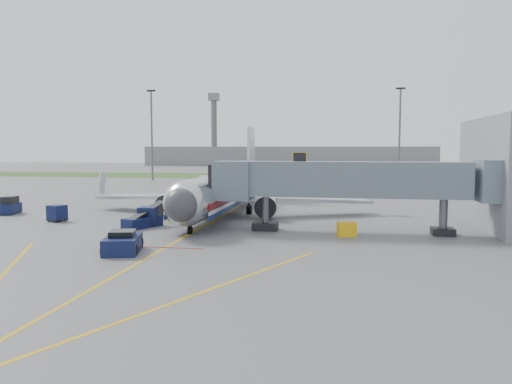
% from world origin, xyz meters
% --- Properties ---
extents(ground, '(400.00, 400.00, 0.00)m').
position_xyz_m(ground, '(0.00, 0.00, 0.00)').
color(ground, '#565659').
rests_on(ground, ground).
extents(grass_strip, '(300.00, 25.00, 0.01)m').
position_xyz_m(grass_strip, '(0.00, 90.00, 0.01)').
color(grass_strip, '#2D4C1E').
rests_on(grass_strip, ground).
extents(apron_markings, '(21.52, 50.00, 0.01)m').
position_xyz_m(apron_markings, '(0.00, -7.40, 0.00)').
color(apron_markings, gold).
rests_on(apron_markings, ground).
extents(airliner, '(32.10, 35.67, 10.25)m').
position_xyz_m(airliner, '(0.00, 15.25, 2.65)').
color(airliner, silver).
rests_on(airliner, ground).
extents(jet_bridge, '(25.30, 4.00, 6.90)m').
position_xyz_m(jet_bridge, '(12.86, 5.00, 4.47)').
color(jet_bridge, slate).
rests_on(jet_bridge, ground).
extents(light_mast_left, '(2.00, 0.44, 20.40)m').
position_xyz_m(light_mast_left, '(-30.00, 70.00, 10.78)').
color(light_mast_left, '#595B60').
rests_on(light_mast_left, ground).
extents(light_mast_right, '(2.00, 0.44, 20.40)m').
position_xyz_m(light_mast_right, '(25.00, 75.00, 10.78)').
color(light_mast_right, '#595B60').
rests_on(light_mast_right, ground).
extents(distant_terminal, '(120.00, 14.00, 8.00)m').
position_xyz_m(distant_terminal, '(-10.00, 170.00, 4.00)').
color(distant_terminal, slate).
rests_on(distant_terminal, ground).
extents(control_tower, '(4.00, 4.00, 30.00)m').
position_xyz_m(control_tower, '(-40.00, 165.00, 17.33)').
color(control_tower, '#595B60').
rests_on(control_tower, ground).
extents(pushback_tug, '(3.11, 4.14, 1.54)m').
position_xyz_m(pushback_tug, '(-2.36, -6.08, 0.64)').
color(pushback_tug, '#0C1635').
rests_on(pushback_tug, ground).
extents(baggage_tug, '(1.92, 2.99, 1.94)m').
position_xyz_m(baggage_tug, '(-23.46, 11.07, 0.86)').
color(baggage_tug, '#0C1635').
rests_on(baggage_tug, ground).
extents(baggage_cart_a, '(1.80, 1.80, 1.66)m').
position_xyz_m(baggage_cart_a, '(-3.00, 11.28, 0.85)').
color(baggage_cart_a, '#0C1635').
rests_on(baggage_cart_a, ground).
extents(baggage_cart_b, '(1.80, 1.80, 1.78)m').
position_xyz_m(baggage_cart_b, '(-5.15, 5.44, 0.91)').
color(baggage_cart_b, '#0C1635').
rests_on(baggage_cart_b, ground).
extents(baggage_cart_c, '(1.92, 1.92, 1.62)m').
position_xyz_m(baggage_cart_c, '(-15.14, 6.73, 0.82)').
color(baggage_cart_c, '#0C1635').
rests_on(baggage_cart_c, ground).
extents(belt_loader, '(2.98, 4.73, 2.25)m').
position_xyz_m(belt_loader, '(-5.28, 4.55, 0.56)').
color(belt_loader, '#0C1635').
rests_on(belt_loader, ground).
extents(ground_power_cart, '(1.67, 1.31, 1.18)m').
position_xyz_m(ground_power_cart, '(13.08, 3.00, 0.58)').
color(ground_power_cart, '#EDB50D').
rests_on(ground_power_cart, ground).
extents(ramp_worker, '(0.64, 0.63, 1.48)m').
position_xyz_m(ramp_worker, '(-3.94, 8.10, 0.74)').
color(ramp_worker, '#98CF18').
rests_on(ramp_worker, ground).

